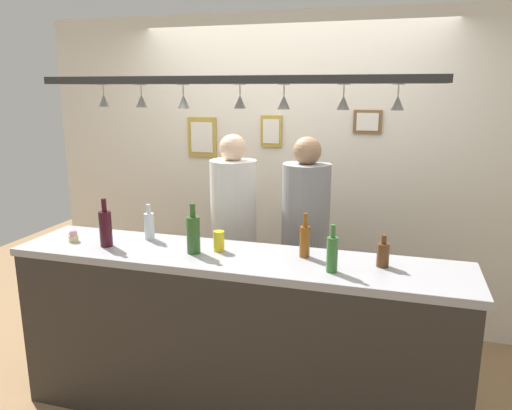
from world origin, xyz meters
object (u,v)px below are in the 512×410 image
(person_right_grey_shirt, at_px, (305,230))
(picture_frame_caricature, at_px, (202,137))
(bottle_beer_amber_tall, at_px, (305,240))
(cupcake, at_px, (73,236))
(bottle_wine_dark_red, at_px, (106,228))
(picture_frame_upper_small, at_px, (368,122))
(person_left_white_patterned_shirt, at_px, (234,224))
(picture_frame_crest, at_px, (271,131))
(bottle_beer_green_import, at_px, (332,253))
(bottle_soda_clear, at_px, (149,225))
(drink_can, at_px, (219,241))
(bottle_champagne_green, at_px, (193,234))
(bottle_beer_brown_stubby, at_px, (383,254))

(person_right_grey_shirt, height_order, picture_frame_caricature, picture_frame_caricature)
(bottle_beer_amber_tall, bearing_deg, cupcake, -174.86)
(bottle_wine_dark_red, distance_m, picture_frame_upper_small, 2.13)
(person_right_grey_shirt, height_order, cupcake, person_right_grey_shirt)
(person_left_white_patterned_shirt, height_order, picture_frame_crest, picture_frame_crest)
(bottle_beer_green_import, bearing_deg, bottle_soda_clear, 168.38)
(bottle_soda_clear, bearing_deg, cupcake, -157.17)
(person_left_white_patterned_shirt, distance_m, cupcake, 1.13)
(person_left_white_patterned_shirt, bearing_deg, bottle_soda_clear, -121.04)
(person_right_grey_shirt, height_order, picture_frame_crest, picture_frame_crest)
(person_left_white_patterned_shirt, distance_m, bottle_wine_dark_red, 0.99)
(drink_can, height_order, picture_frame_crest, picture_frame_crest)
(person_right_grey_shirt, bearing_deg, picture_frame_caricature, 148.22)
(person_left_white_patterned_shirt, bearing_deg, picture_frame_upper_small, 36.10)
(bottle_champagne_green, xyz_separation_m, bottle_beer_amber_tall, (0.64, 0.12, -0.02))
(person_right_grey_shirt, distance_m, bottle_beer_brown_stubby, 0.90)
(bottle_champagne_green, relative_size, drink_can, 2.46)
(bottle_champagne_green, bearing_deg, bottle_wine_dark_red, -176.72)
(bottle_beer_amber_tall, bearing_deg, bottle_wine_dark_red, -172.78)
(bottle_champagne_green, bearing_deg, person_left_white_patterned_shirt, 91.48)
(bottle_beer_brown_stubby, xyz_separation_m, cupcake, (-1.91, -0.10, -0.03))
(bottle_wine_dark_red, bearing_deg, drink_can, 9.15)
(bottle_beer_brown_stubby, relative_size, bottle_beer_green_import, 0.69)
(bottle_wine_dark_red, distance_m, picture_frame_caricature, 1.52)
(bottle_beer_green_import, relative_size, picture_frame_caricature, 0.76)
(bottle_wine_dark_red, bearing_deg, bottle_soda_clear, 48.23)
(drink_can, height_order, picture_frame_upper_small, picture_frame_upper_small)
(bottle_beer_amber_tall, height_order, bottle_soda_clear, bottle_beer_amber_tall)
(bottle_beer_amber_tall, xyz_separation_m, bottle_beer_green_import, (0.19, -0.20, 0.00))
(bottle_beer_green_import, xyz_separation_m, picture_frame_caricature, (-1.36, 1.51, 0.43))
(bottle_champagne_green, xyz_separation_m, bottle_soda_clear, (-0.38, 0.17, -0.03))
(person_right_grey_shirt, xyz_separation_m, bottle_beer_amber_tall, (0.12, -0.66, 0.14))
(bottle_soda_clear, xyz_separation_m, drink_can, (0.51, -0.09, -0.03))
(bottle_beer_green_import, bearing_deg, cupcake, 177.80)
(bottle_soda_clear, relative_size, picture_frame_caricature, 0.68)
(bottle_champagne_green, height_order, bottle_wine_dark_red, same)
(bottle_champagne_green, relative_size, bottle_beer_green_import, 1.15)
(person_left_white_patterned_shirt, distance_m, bottle_beer_green_import, 1.21)
(person_left_white_patterned_shirt, relative_size, bottle_beer_green_import, 6.46)
(bottle_beer_brown_stubby, height_order, cupcake, bottle_beer_brown_stubby)
(picture_frame_caricature, relative_size, picture_frame_crest, 1.31)
(picture_frame_caricature, bearing_deg, bottle_beer_green_import, -47.99)
(bottle_soda_clear, bearing_deg, bottle_wine_dark_red, -131.77)
(drink_can, distance_m, picture_frame_crest, 1.46)
(bottle_beer_amber_tall, xyz_separation_m, picture_frame_crest, (-0.55, 1.31, 0.50))
(bottle_wine_dark_red, bearing_deg, bottle_champagne_green, 3.28)
(person_left_white_patterned_shirt, xyz_separation_m, picture_frame_upper_small, (0.89, 0.65, 0.73))
(bottle_wine_dark_red, distance_m, picture_frame_crest, 1.68)
(bottle_champagne_green, bearing_deg, bottle_beer_brown_stubby, 4.44)
(person_right_grey_shirt, bearing_deg, bottle_beer_brown_stubby, -51.09)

